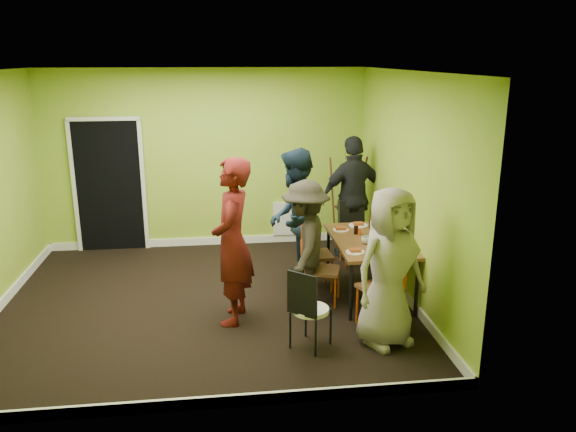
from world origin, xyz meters
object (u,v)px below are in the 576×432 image
person_left_near (305,244)px  person_front_end (390,268)px  chair_back_end (352,219)px  dining_table (370,243)px  blue_bottle (396,238)px  person_left_far (295,219)px  chair_left_near (318,263)px  thermos (373,229)px  orange_bottle (359,232)px  chair_front_end (385,282)px  easel (346,204)px  person_back_end (354,198)px  person_standing (232,242)px  chair_left_far (310,248)px  chair_bentwood (308,306)px

person_left_near → person_front_end: (0.72, -1.06, 0.07)m
chair_back_end → person_left_near: 1.72m
dining_table → person_left_near: bearing=-167.8°
chair_back_end → person_front_end: person_front_end is taller
blue_bottle → person_left_far: size_ratio=0.10×
chair_left_near → thermos: 0.82m
orange_bottle → person_front_end: size_ratio=0.05×
thermos → person_left_near: 0.92m
thermos → chair_front_end: bearing=-96.8°
easel → person_front_end: 3.01m
chair_left_near → blue_bottle: (0.92, -0.15, 0.33)m
dining_table → person_back_end: person_back_end is taller
person_left_far → person_standing: bearing=-27.9°
chair_left_far → easel: easel is taller
chair_left_far → thermos: bearing=67.5°
chair_bentwood → easel: 3.23m
thermos → orange_bottle: 0.22m
dining_table → person_standing: size_ratio=0.78×
orange_bottle → person_standing: size_ratio=0.04×
person_standing → chair_left_near: bearing=121.0°
blue_bottle → person_front_end: person_front_end is taller
chair_left_near → thermos: thermos is taller
blue_bottle → person_front_end: 1.03m
dining_table → chair_bentwood: (-0.99, -1.28, -0.21)m
chair_front_end → blue_bottle: size_ratio=5.30×
chair_back_end → person_back_end: bearing=-111.6°
blue_bottle → person_left_near: (-1.09, 0.10, -0.06)m
person_front_end → person_left_far: bearing=92.2°
chair_bentwood → person_left_far: (0.10, 1.69, 0.43)m
chair_left_far → chair_back_end: bearing=137.3°
blue_bottle → person_left_far: (-1.14, 0.69, 0.08)m
chair_left_near → chair_bentwood: (-0.32, -1.15, -0.02)m
dining_table → thermos: 0.18m
thermos → person_front_end: (-0.17, -1.28, -0.01)m
person_back_end → person_front_end: size_ratio=1.08×
dining_table → chair_left_near: bearing=-169.2°
chair_bentwood → person_left_near: person_left_near is taller
thermos → orange_bottle: thermos is taller
blue_bottle → person_back_end: (-0.11, 1.72, 0.08)m
orange_bottle → person_left_far: (-0.80, 0.22, 0.13)m
chair_bentwood → orange_bottle: (0.90, 1.47, 0.30)m
dining_table → blue_bottle: (0.24, -0.28, 0.15)m
thermos → person_left_near: (-0.89, -0.21, -0.08)m
thermos → orange_bottle: size_ratio=2.76×
chair_left_far → person_standing: size_ratio=0.52×
dining_table → person_standing: (-1.73, -0.51, 0.26)m
orange_bottle → chair_bentwood: bearing=-121.5°
dining_table → easel: easel is taller
easel → person_left_far: (-0.99, -1.34, 0.18)m
person_left_far → dining_table: bearing=79.9°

